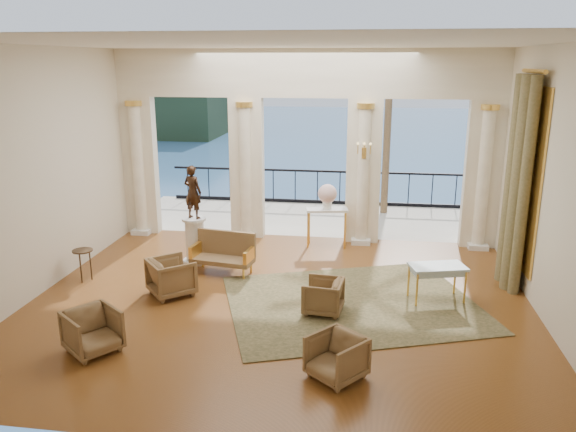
% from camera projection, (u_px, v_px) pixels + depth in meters
% --- Properties ---
extents(floor, '(9.00, 9.00, 0.00)m').
position_uv_depth(floor, '(279.00, 302.00, 10.18)').
color(floor, '#45260C').
rests_on(floor, ground).
extents(room_walls, '(9.00, 9.00, 9.00)m').
position_uv_depth(room_walls, '(267.00, 155.00, 8.34)').
color(room_walls, beige).
rests_on(room_walls, ground).
extents(arcade, '(9.00, 0.56, 4.50)m').
position_uv_depth(arcade, '(305.00, 133.00, 13.13)').
color(arcade, beige).
rests_on(arcade, ground).
extents(terrace, '(10.00, 3.60, 0.10)m').
position_uv_depth(terrace, '(312.00, 219.00, 15.72)').
color(terrace, '#BCAE9C').
rests_on(terrace, ground).
extents(balustrade, '(9.00, 0.06, 1.03)m').
position_uv_depth(balustrade, '(317.00, 190.00, 17.12)').
color(balustrade, black).
rests_on(balustrade, terrace).
extents(palm_tree, '(2.00, 2.00, 4.50)m').
position_uv_depth(palm_tree, '(390.00, 66.00, 15.10)').
color(palm_tree, '#4C3823').
rests_on(palm_tree, terrace).
extents(headland, '(22.00, 18.00, 6.00)m').
position_uv_depth(headland, '(152.00, 112.00, 81.85)').
color(headland, black).
rests_on(headland, sea).
extents(sea, '(160.00, 160.00, 0.00)m').
position_uv_depth(sea, '(356.00, 146.00, 69.00)').
color(sea, navy).
rests_on(sea, ground).
extents(curtain, '(0.33, 1.40, 4.09)m').
position_uv_depth(curtain, '(518.00, 183.00, 10.48)').
color(curtain, brown).
rests_on(curtain, ground).
extents(window_frame, '(0.04, 1.60, 3.40)m').
position_uv_depth(window_frame, '(529.00, 179.00, 10.43)').
color(window_frame, '#EAB44D').
rests_on(window_frame, room_walls).
extents(wall_sconce, '(0.30, 0.11, 0.33)m').
position_uv_depth(wall_sconce, '(364.00, 152.00, 12.73)').
color(wall_sconce, '#EAB44D').
rests_on(wall_sconce, arcade).
extents(rug, '(5.24, 4.65, 0.02)m').
position_uv_depth(rug, '(352.00, 303.00, 10.11)').
color(rug, '#30371D').
rests_on(rug, ground).
extents(armchair_a, '(0.96, 0.97, 0.73)m').
position_uv_depth(armchair_a, '(92.00, 329.00, 8.36)').
color(armchair_a, '#43351C').
rests_on(armchair_a, ground).
extents(armchair_b, '(0.91, 0.91, 0.69)m').
position_uv_depth(armchair_b, '(336.00, 355.00, 7.67)').
color(armchair_b, '#43351C').
rests_on(armchair_b, ground).
extents(armchair_c, '(0.67, 0.71, 0.66)m').
position_uv_depth(armchair_c, '(323.00, 295.00, 9.68)').
color(armchair_c, '#43351C').
rests_on(armchair_c, ground).
extents(armchair_d, '(1.02, 1.03, 0.77)m').
position_uv_depth(armchair_d, '(171.00, 275.00, 10.42)').
color(armchair_d, '#43351C').
rests_on(armchair_d, ground).
extents(settee, '(1.34, 0.73, 0.84)m').
position_uv_depth(settee, '(224.00, 253.00, 11.54)').
color(settee, '#43351C').
rests_on(settee, ground).
extents(game_table, '(1.09, 0.77, 0.67)m').
position_uv_depth(game_table, '(437.00, 269.00, 10.10)').
color(game_table, '#A1C0CD').
rests_on(game_table, ground).
extents(pedestal, '(0.55, 0.55, 1.00)m').
position_uv_depth(pedestal, '(195.00, 241.00, 12.05)').
color(pedestal, silver).
rests_on(pedestal, ground).
extents(statue, '(0.48, 0.39, 1.14)m').
position_uv_depth(statue, '(193.00, 192.00, 11.76)').
color(statue, '#312015').
rests_on(statue, pedestal).
extents(console_table, '(1.01, 0.54, 0.91)m').
position_uv_depth(console_table, '(327.00, 215.00, 13.04)').
color(console_table, silver).
rests_on(console_table, ground).
extents(urn, '(0.44, 0.44, 0.58)m').
position_uv_depth(urn, '(327.00, 195.00, 12.91)').
color(urn, white).
rests_on(urn, console_table).
extents(side_table, '(0.39, 0.39, 0.64)m').
position_uv_depth(side_table, '(83.00, 254.00, 11.04)').
color(side_table, black).
rests_on(side_table, ground).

